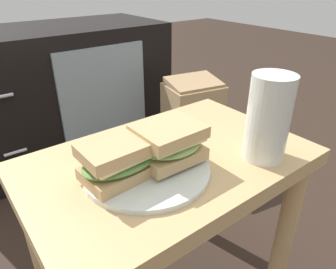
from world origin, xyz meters
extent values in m
cube|color=tan|center=(0.00, 0.00, 0.44)|extent=(0.56, 0.36, 0.04)
cylinder|color=tan|center=(0.25, -0.14, 0.21)|extent=(0.04, 0.04, 0.43)
cylinder|color=tan|center=(-0.25, 0.14, 0.21)|extent=(0.04, 0.04, 0.43)
cylinder|color=tan|center=(0.25, 0.14, 0.21)|extent=(0.04, 0.04, 0.43)
cube|color=black|center=(0.10, 0.95, 0.29)|extent=(0.96, 0.44, 0.58)
cube|color=#8C9EA8|center=(0.22, 0.72, 0.30)|extent=(0.39, 0.01, 0.44)
cylinder|color=silver|center=(-0.17, 0.72, 0.41)|extent=(0.08, 0.01, 0.01)
cylinder|color=silver|center=(-0.17, 0.72, 0.19)|extent=(0.08, 0.01, 0.01)
cylinder|color=silver|center=(-0.06, -0.02, 0.47)|extent=(0.23, 0.23, 0.01)
cube|color=tan|center=(-0.11, -0.01, 0.48)|extent=(0.14, 0.09, 0.02)
ellipsoid|color=#608C42|center=(-0.11, -0.01, 0.50)|extent=(0.15, 0.10, 0.02)
cube|color=beige|center=(-0.11, -0.01, 0.51)|extent=(0.13, 0.09, 0.01)
cube|color=tan|center=(-0.11, -0.01, 0.53)|extent=(0.14, 0.09, 0.02)
cube|color=tan|center=(-0.02, -0.02, 0.49)|extent=(0.12, 0.10, 0.02)
ellipsoid|color=#8CB260|center=(-0.02, -0.02, 0.51)|extent=(0.13, 0.11, 0.02)
cube|color=beige|center=(-0.02, -0.02, 0.52)|extent=(0.11, 0.09, 0.01)
cube|color=tan|center=(-0.02, -0.02, 0.53)|extent=(0.12, 0.10, 0.02)
cylinder|color=silver|center=(0.15, -0.11, 0.54)|extent=(0.08, 0.08, 0.17)
cylinder|color=orange|center=(0.15, -0.11, 0.53)|extent=(0.07, 0.07, 0.14)
cylinder|color=white|center=(0.15, -0.11, 0.61)|extent=(0.07, 0.07, 0.01)
cube|color=tan|center=(0.50, 0.48, 0.19)|extent=(0.25, 0.22, 0.37)
cube|color=tan|center=(0.50, 0.48, 0.38)|extent=(0.23, 0.19, 0.04)
camera|label=1|loc=(-0.32, -0.41, 0.78)|focal=33.32mm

